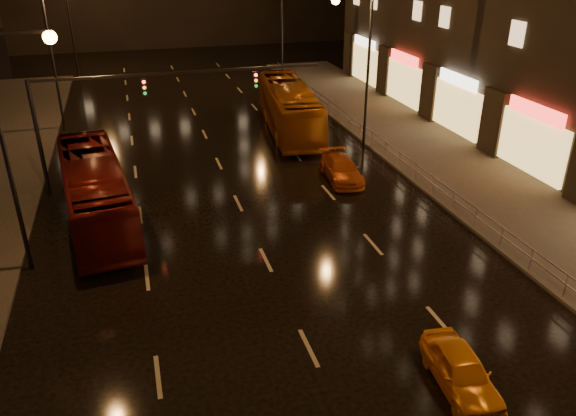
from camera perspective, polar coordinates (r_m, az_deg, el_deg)
The scene contains 8 objects.
ground at distance 33.07m, azimuth -6.46°, elevation 3.32°, with size 140.00×140.00×0.00m, color black.
sidewalk_right at distance 33.56m, azimuth 18.50°, elevation 2.59°, with size 7.00×70.00×0.15m, color #38332D.
traffic_signal at distance 31.23m, azimuth -16.22°, elevation 10.30°, with size 15.31×0.32×6.20m.
railing_right at distance 34.02m, azimuth 11.30°, elevation 5.24°, with size 0.05×56.00×1.00m.
bus_red at distance 28.45m, azimuth -19.02°, elevation 1.69°, with size 2.66×11.39×3.17m, color #5A0F0C.
bus_curb at distance 40.33m, azimuth 0.14°, elevation 10.14°, with size 2.86×12.22×3.40m, color #A45410.
taxi_near at distance 18.50m, azimuth 17.17°, elevation -15.52°, with size 1.46×3.62×1.23m, color orange.
taxi_far at distance 32.21m, azimuth 5.44°, elevation 3.96°, with size 1.77×4.36×1.26m, color #C65212.
Camera 1 is at (-4.82, -10.26, 12.44)m, focal length 35.00 mm.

